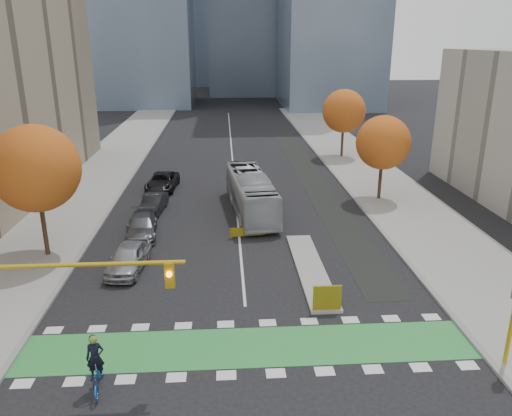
{
  "coord_description": "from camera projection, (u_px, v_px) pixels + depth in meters",
  "views": [
    {
      "loc": [
        -0.89,
        -17.27,
        12.82
      ],
      "look_at": [
        0.98,
        11.65,
        3.0
      ],
      "focal_mm": 35.0,
      "sensor_mm": 36.0,
      "label": 1
    }
  ],
  "objects": [
    {
      "name": "median_island",
      "position": [
        310.0,
        269.0,
        29.22
      ],
      "size": [
        1.6,
        10.0,
        0.16
      ],
      "primitive_type": "cube",
      "color": "gray",
      "rests_on": "ground"
    },
    {
      "name": "tree_west",
      "position": [
        36.0,
        169.0,
        29.3
      ],
      "size": [
        5.2,
        5.2,
        8.22
      ],
      "color": "#332114",
      "rests_on": "ground"
    },
    {
      "name": "hazard_board",
      "position": [
        327.0,
        298.0,
        24.45
      ],
      "size": [
        1.4,
        0.12,
        1.3
      ],
      "primitive_type": "cube",
      "color": "yellow",
      "rests_on": "median_island"
    },
    {
      "name": "centre_line",
      "position": [
        232.0,
        155.0,
        58.29
      ],
      "size": [
        0.15,
        70.0,
        0.01
      ],
      "primitive_type": "cube",
      "color": "silver",
      "rests_on": "ground"
    },
    {
      "name": "parked_car_c",
      "position": [
        142.0,
        226.0,
        34.12
      ],
      "size": [
        2.41,
        5.0,
        1.4
      ],
      "primitive_type": "imported",
      "rotation": [
        0.0,
        0.0,
        0.09
      ],
      "color": "#4B4C50",
      "rests_on": "ground"
    },
    {
      "name": "curb_west",
      "position": [
        108.0,
        212.0,
        38.76
      ],
      "size": [
        0.3,
        120.0,
        0.16
      ],
      "primitive_type": "cube",
      "color": "gray",
      "rests_on": "ground"
    },
    {
      "name": "tree_east_far",
      "position": [
        344.0,
        111.0,
        55.49
      ],
      "size": [
        4.8,
        4.8,
        7.65
      ],
      "color": "#332114",
      "rests_on": "ground"
    },
    {
      "name": "bike_lane_paint",
      "position": [
        310.0,
        176.0,
        49.3
      ],
      "size": [
        2.5,
        50.0,
        0.01
      ],
      "primitive_type": "cube",
      "color": "black",
      "rests_on": "ground"
    },
    {
      "name": "bike_crossing",
      "position": [
        249.0,
        347.0,
        21.91
      ],
      "size": [
        20.0,
        3.0,
        0.01
      ],
      "primitive_type": "cube",
      "color": "#2E8E3D",
      "rests_on": "ground"
    },
    {
      "name": "traffic_signal_west",
      "position": [
        35.0,
        293.0,
        18.23
      ],
      "size": [
        8.53,
        0.56,
        5.2
      ],
      "color": "#BF9914",
      "rests_on": "ground"
    },
    {
      "name": "curb_east",
      "position": [
        361.0,
        207.0,
        39.98
      ],
      "size": [
        0.3,
        120.0,
        0.16
      ],
      "primitive_type": "cube",
      "color": "gray",
      "rests_on": "ground"
    },
    {
      "name": "tree_east_near",
      "position": [
        383.0,
        143.0,
        40.46
      ],
      "size": [
        4.4,
        4.4,
        7.08
      ],
      "color": "#332114",
      "rests_on": "ground"
    },
    {
      "name": "parked_car_a",
      "position": [
        128.0,
        258.0,
        28.98
      ],
      "size": [
        2.39,
        4.8,
        1.57
      ],
      "primitive_type": "imported",
      "rotation": [
        0.0,
        0.0,
        -0.12
      ],
      "color": "#A8A7AD",
      "rests_on": "ground"
    },
    {
      "name": "parked_car_b",
      "position": [
        153.0,
        203.0,
        38.85
      ],
      "size": [
        1.96,
        4.34,
        1.38
      ],
      "primitive_type": "imported",
      "rotation": [
        0.0,
        0.0,
        -0.12
      ],
      "color": "black",
      "rests_on": "ground"
    },
    {
      "name": "cyclist",
      "position": [
        97.0,
        372.0,
        19.0
      ],
      "size": [
        1.03,
        2.15,
        2.38
      ],
      "rotation": [
        0.0,
        0.0,
        0.16
      ],
      "color": "#1F4490",
      "rests_on": "ground"
    },
    {
      "name": "sidewalk_west",
      "position": [
        62.0,
        213.0,
        38.55
      ],
      "size": [
        7.0,
        120.0,
        0.15
      ],
      "primitive_type": "cube",
      "color": "gray",
      "rests_on": "ground"
    },
    {
      "name": "ground",
      "position": [
        251.0,
        368.0,
        20.49
      ],
      "size": [
        300.0,
        300.0,
        0.0
      ],
      "primitive_type": "plane",
      "color": "black",
      "rests_on": "ground"
    },
    {
      "name": "sidewalk_east",
      "position": [
        404.0,
        206.0,
        40.2
      ],
      "size": [
        7.0,
        120.0,
        0.15
      ],
      "primitive_type": "cube",
      "color": "gray",
      "rests_on": "ground"
    },
    {
      "name": "bus",
      "position": [
        251.0,
        193.0,
        38.52
      ],
      "size": [
        3.75,
        11.31,
        3.09
      ],
      "primitive_type": "imported",
      "rotation": [
        0.0,
        0.0,
        0.11
      ],
      "color": "#ACB0B4",
      "rests_on": "ground"
    },
    {
      "name": "parked_car_d",
      "position": [
        162.0,
        182.0,
        44.64
      ],
      "size": [
        2.85,
        5.46,
        1.47
      ],
      "primitive_type": "imported",
      "rotation": [
        0.0,
        0.0,
        -0.08
      ],
      "color": "black",
      "rests_on": "ground"
    }
  ]
}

